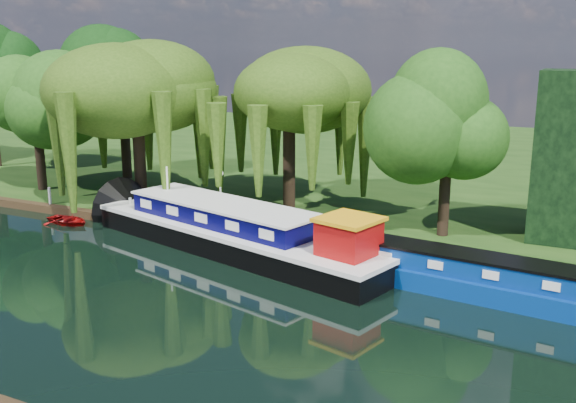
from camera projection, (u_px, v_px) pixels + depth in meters
The scene contains 13 objects.
ground at pixel (75, 284), 26.25m from camera, with size 120.00×120.00×0.00m, color black.
far_bank at pixel (360, 156), 55.86m from camera, with size 120.00×52.00×0.45m, color #18380F.
dutch_barge at pixel (238, 232), 30.43m from camera, with size 17.38×8.03×3.58m.
narrowboat at pixel (468, 278), 25.11m from camera, with size 12.31×3.27×1.77m.
red_dinghy at pixel (69, 224), 35.25m from camera, with size 1.91×2.68×0.56m, color #930A0B.
willow_left at pixel (136, 92), 36.67m from camera, with size 7.45×7.45×8.92m.
willow_right at pixel (289, 103), 35.56m from camera, with size 6.72×6.72×8.19m.
tree_far_left at pixel (35, 99), 40.36m from camera, with size 5.29×5.29×8.52m.
tree_far_mid at pixel (122, 83), 43.90m from camera, with size 5.86×5.86×9.59m.
tree_far_right at pixel (448, 128), 30.33m from camera, with size 4.70×4.70×7.69m.
lamppost at pixel (220, 181), 34.63m from camera, with size 0.36×0.36×2.56m.
mooring_posts at pixel (183, 214), 33.57m from camera, with size 19.16×0.16×1.00m.
reeds_near at pixel (59, 401), 16.57m from camera, with size 33.70×1.50×1.10m.
Camera 1 is at (18.77, -18.33, 9.45)m, focal length 40.00 mm.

